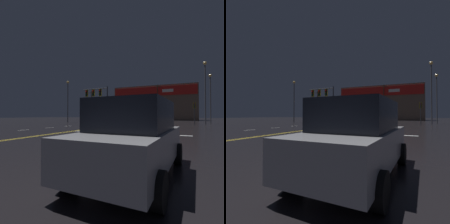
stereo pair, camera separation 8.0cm
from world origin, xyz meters
TOP-DOWN VIEW (x-y plane):
  - ground_plane at (0.00, 0.00)m, footprint 200.00×200.00m
  - road_markings at (1.07, -1.20)m, footprint 15.78×60.00m
  - traffic_signal_median at (-1.59, 1.45)m, footprint 3.87×0.36m
  - traffic_signal_corner_northeast at (11.05, 11.40)m, footprint 0.42×0.36m
  - streetlight_near_left at (-14.18, 11.28)m, footprint 0.56×0.56m
  - streetlight_median_approach at (12.82, 13.72)m, footprint 0.56×0.56m
  - streetlight_far_left at (14.03, 18.01)m, footprint 0.56×0.56m
  - parked_car at (8.86, -15.63)m, footprint 2.18×4.38m
  - building_backdrop at (0.00, 39.88)m, footprint 25.79×10.23m
  - utility_pole_row at (2.18, 34.43)m, footprint 47.44×0.26m

SIDE VIEW (x-z plane):
  - ground_plane at x=0.00m, z-range 0.00..0.00m
  - road_markings at x=1.07m, z-range 0.00..0.01m
  - parked_car at x=8.86m, z-range 0.01..1.89m
  - traffic_signal_corner_northeast at x=11.05m, z-range 0.86..4.50m
  - traffic_signal_median at x=-1.59m, z-range 1.54..7.00m
  - building_backdrop at x=0.00m, z-range 0.02..10.96m
  - utility_pole_row at x=2.18m, z-range -0.26..11.75m
  - streetlight_near_left at x=-14.18m, z-range 1.29..10.41m
  - streetlight_far_left at x=14.03m, z-range 1.31..10.73m
  - streetlight_median_approach at x=12.82m, z-range 1.37..12.12m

